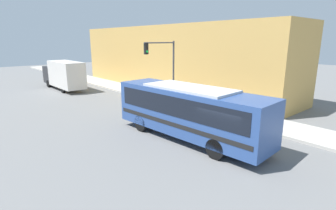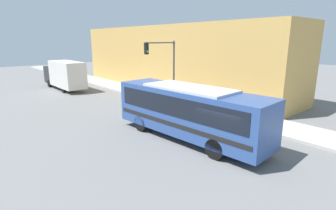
{
  "view_description": "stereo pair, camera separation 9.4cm",
  "coord_description": "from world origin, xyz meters",
  "px_view_note": "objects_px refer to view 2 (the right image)",
  "views": [
    {
      "loc": [
        -10.62,
        -7.38,
        5.79
      ],
      "look_at": [
        1.11,
        5.95,
        1.37
      ],
      "focal_mm": 28.0,
      "sensor_mm": 36.0,
      "label": 1
    },
    {
      "loc": [
        -10.55,
        -7.44,
        5.79
      ],
      "look_at": [
        1.11,
        5.95,
        1.37
      ],
      "focal_mm": 28.0,
      "sensor_mm": 36.0,
      "label": 2
    }
  ],
  "objects_px": {
    "city_bus": "(189,109)",
    "parking_meter": "(175,94)",
    "traffic_light_pole": "(165,62)",
    "fire_hydrant": "(206,107)",
    "delivery_truck": "(64,74)",
    "pedestrian_near_corner": "(169,90)"
  },
  "relations": [
    {
      "from": "city_bus",
      "to": "parking_meter",
      "type": "bearing_deg",
      "value": 49.55
    },
    {
      "from": "traffic_light_pole",
      "to": "parking_meter",
      "type": "xyz_separation_m",
      "value": [
        0.94,
        -0.34,
        -2.94
      ]
    },
    {
      "from": "fire_hydrant",
      "to": "parking_meter",
      "type": "xyz_separation_m",
      "value": [
        0.0,
        3.67,
        0.45
      ]
    },
    {
      "from": "delivery_truck",
      "to": "fire_hydrant",
      "type": "height_order",
      "value": "delivery_truck"
    },
    {
      "from": "city_bus",
      "to": "fire_hydrant",
      "type": "distance_m",
      "value": 5.93
    },
    {
      "from": "delivery_truck",
      "to": "parking_meter",
      "type": "bearing_deg",
      "value": -72.82
    },
    {
      "from": "pedestrian_near_corner",
      "to": "fire_hydrant",
      "type": "bearing_deg",
      "value": -96.68
    },
    {
      "from": "city_bus",
      "to": "pedestrian_near_corner",
      "type": "bearing_deg",
      "value": 51.83
    },
    {
      "from": "fire_hydrant",
      "to": "pedestrian_near_corner",
      "type": "height_order",
      "value": "pedestrian_near_corner"
    },
    {
      "from": "delivery_truck",
      "to": "traffic_light_pole",
      "type": "relative_size",
      "value": 1.52
    },
    {
      "from": "delivery_truck",
      "to": "pedestrian_near_corner",
      "type": "bearing_deg",
      "value": -68.77
    },
    {
      "from": "traffic_light_pole",
      "to": "pedestrian_near_corner",
      "type": "height_order",
      "value": "traffic_light_pole"
    },
    {
      "from": "delivery_truck",
      "to": "traffic_light_pole",
      "type": "height_order",
      "value": "traffic_light_pole"
    },
    {
      "from": "delivery_truck",
      "to": "pedestrian_near_corner",
      "type": "distance_m",
      "value": 14.14
    },
    {
      "from": "pedestrian_near_corner",
      "to": "delivery_truck",
      "type": "bearing_deg",
      "value": 111.23
    },
    {
      "from": "fire_hydrant",
      "to": "pedestrian_near_corner",
      "type": "xyz_separation_m",
      "value": [
        0.6,
        5.11,
        0.54
      ]
    },
    {
      "from": "city_bus",
      "to": "pedestrian_near_corner",
      "type": "height_order",
      "value": "city_bus"
    },
    {
      "from": "delivery_truck",
      "to": "traffic_light_pole",
      "type": "bearing_deg",
      "value": -75.94
    },
    {
      "from": "traffic_light_pole",
      "to": "pedestrian_near_corner",
      "type": "bearing_deg",
      "value": 35.66
    },
    {
      "from": "delivery_truck",
      "to": "parking_meter",
      "type": "distance_m",
      "value": 15.3
    },
    {
      "from": "traffic_light_pole",
      "to": "parking_meter",
      "type": "bearing_deg",
      "value": -19.62
    },
    {
      "from": "traffic_light_pole",
      "to": "pedestrian_near_corner",
      "type": "distance_m",
      "value": 3.42
    }
  ]
}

